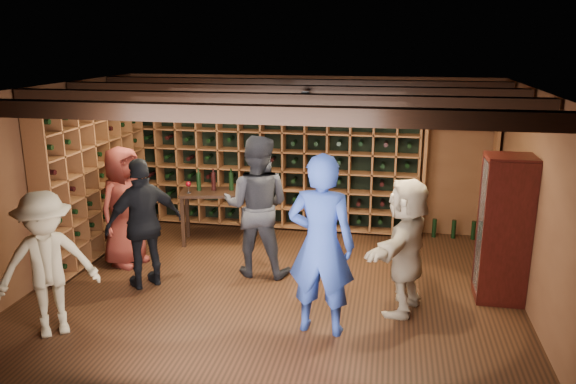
% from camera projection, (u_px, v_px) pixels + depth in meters
% --- Properties ---
extents(ground, '(6.00, 6.00, 0.00)m').
position_uv_depth(ground, '(276.00, 288.00, 7.15)').
color(ground, black).
rests_on(ground, ground).
extents(room_shell, '(6.00, 6.00, 6.00)m').
position_uv_depth(room_shell, '(275.00, 96.00, 6.56)').
color(room_shell, brown).
rests_on(room_shell, ground).
extents(wine_rack_back, '(4.65, 0.30, 2.20)m').
position_uv_depth(wine_rack_back, '(273.00, 160.00, 9.15)').
color(wine_rack_back, brown).
rests_on(wine_rack_back, ground).
extents(wine_rack_left, '(0.30, 2.65, 2.20)m').
position_uv_depth(wine_rack_left, '(96.00, 175.00, 8.13)').
color(wine_rack_left, brown).
rests_on(wine_rack_left, ground).
extents(crate_shelf, '(1.20, 0.32, 2.07)m').
position_uv_depth(crate_shelf, '(462.00, 141.00, 8.51)').
color(crate_shelf, brown).
rests_on(crate_shelf, ground).
extents(display_cabinet, '(0.55, 0.50, 1.75)m').
position_uv_depth(display_cabinet, '(503.00, 232.00, 6.63)').
color(display_cabinet, '#370D0B').
rests_on(display_cabinet, ground).
extents(man_blue_shirt, '(0.76, 0.53, 1.97)m').
position_uv_depth(man_blue_shirt, '(321.00, 245.00, 5.85)').
color(man_blue_shirt, navy).
rests_on(man_blue_shirt, ground).
extents(man_grey_suit, '(0.92, 0.73, 1.88)m').
position_uv_depth(man_grey_suit, '(257.00, 206.00, 7.37)').
color(man_grey_suit, black).
rests_on(man_grey_suit, ground).
extents(guest_red_floral, '(0.78, 0.95, 1.68)m').
position_uv_depth(guest_red_floral, '(124.00, 206.00, 7.71)').
color(guest_red_floral, maroon).
rests_on(guest_red_floral, ground).
extents(guest_woman_black, '(0.98, 0.97, 1.66)m').
position_uv_depth(guest_woman_black, '(144.00, 224.00, 7.01)').
color(guest_woman_black, black).
rests_on(guest_woman_black, ground).
extents(guest_khaki, '(1.17, 1.08, 1.58)m').
position_uv_depth(guest_khaki, '(47.00, 265.00, 5.85)').
color(guest_khaki, '#9B8B6B').
rests_on(guest_khaki, ground).
extents(guest_beige, '(0.93, 1.55, 1.59)m').
position_uv_depth(guest_beige, '(406.00, 246.00, 6.36)').
color(guest_beige, tan).
rests_on(guest_beige, ground).
extents(tasting_table, '(1.17, 0.76, 1.10)m').
position_uv_depth(tasting_table, '(216.00, 197.00, 8.59)').
color(tasting_table, black).
rests_on(tasting_table, ground).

